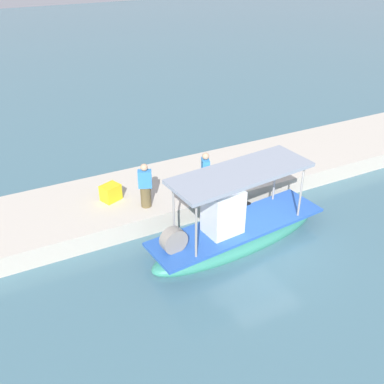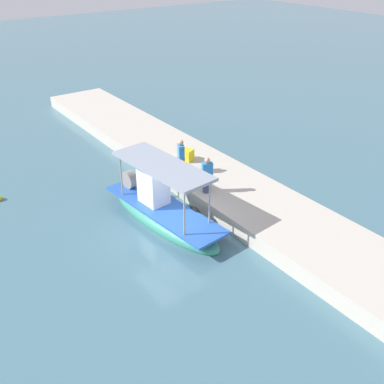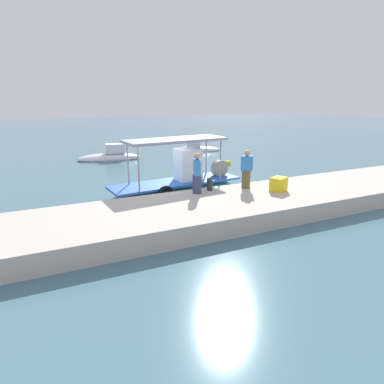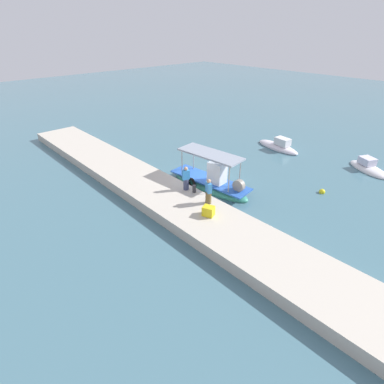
{
  "view_description": "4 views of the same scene",
  "coord_description": "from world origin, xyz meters",
  "px_view_note": "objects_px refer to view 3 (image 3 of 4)",
  "views": [
    {
      "loc": [
        7.63,
        9.86,
        8.88
      ],
      "look_at": [
        1.44,
        -2.21,
        1.03
      ],
      "focal_mm": 41.95,
      "sensor_mm": 36.0,
      "label": 1
    },
    {
      "loc": [
        -12.93,
        8.24,
        10.28
      ],
      "look_at": [
        0.55,
        -1.47,
        1.08
      ],
      "focal_mm": 42.7,
      "sensor_mm": 36.0,
      "label": 2
    },
    {
      "loc": [
        -4.79,
        -14.04,
        4.45
      ],
      "look_at": [
        0.51,
        -2.55,
        0.79
      ],
      "focal_mm": 31.07,
      "sensor_mm": 36.0,
      "label": 3
    },
    {
      "loc": [
        13.79,
        -14.0,
        10.18
      ],
      "look_at": [
        1.54,
        -2.59,
        0.85
      ],
      "focal_mm": 28.08,
      "sensor_mm": 36.0,
      "label": 4
    }
  ],
  "objects_px": {
    "marker_buoy": "(228,163)",
    "moored_boat_near": "(110,157)",
    "fisherman_by_crate": "(197,175)",
    "mooring_bollard": "(210,184)",
    "cargo_crate": "(279,184)",
    "moored_boat_mid": "(198,149)",
    "fisherman_near_bollard": "(246,171)",
    "main_fishing_boat": "(178,185)"
  },
  "relations": [
    {
      "from": "marker_buoy",
      "to": "moored_boat_near",
      "type": "relative_size",
      "value": 0.09
    },
    {
      "from": "fisherman_by_crate",
      "to": "marker_buoy",
      "type": "distance_m",
      "value": 9.53
    },
    {
      "from": "mooring_bollard",
      "to": "cargo_crate",
      "type": "relative_size",
      "value": 0.8
    },
    {
      "from": "cargo_crate",
      "to": "moored_boat_near",
      "type": "xyz_separation_m",
      "value": [
        -4.15,
        13.68,
        -0.76
      ]
    },
    {
      "from": "mooring_bollard",
      "to": "moored_boat_mid",
      "type": "distance_m",
      "value": 14.82
    },
    {
      "from": "fisherman_by_crate",
      "to": "mooring_bollard",
      "type": "distance_m",
      "value": 0.82
    },
    {
      "from": "fisherman_by_crate",
      "to": "mooring_bollard",
      "type": "relative_size",
      "value": 3.2
    },
    {
      "from": "fisherman_near_bollard",
      "to": "mooring_bollard",
      "type": "bearing_deg",
      "value": 168.98
    },
    {
      "from": "fisherman_by_crate",
      "to": "moored_boat_mid",
      "type": "relative_size",
      "value": 0.41
    },
    {
      "from": "cargo_crate",
      "to": "moored_boat_mid",
      "type": "distance_m",
      "value": 15.23
    },
    {
      "from": "cargo_crate",
      "to": "fisherman_near_bollard",
      "type": "bearing_deg",
      "value": 134.58
    },
    {
      "from": "moored_boat_near",
      "to": "cargo_crate",
      "type": "bearing_deg",
      "value": -73.11
    },
    {
      "from": "fisherman_by_crate",
      "to": "mooring_bollard",
      "type": "height_order",
      "value": "fisherman_by_crate"
    },
    {
      "from": "main_fishing_boat",
      "to": "fisherman_near_bollard",
      "type": "xyz_separation_m",
      "value": [
        2.12,
        -2.41,
        0.95
      ]
    },
    {
      "from": "moored_boat_near",
      "to": "main_fishing_boat",
      "type": "bearing_deg",
      "value": -83.99
    },
    {
      "from": "marker_buoy",
      "to": "moored_boat_mid",
      "type": "xyz_separation_m",
      "value": [
        0.76,
        6.28,
        0.07
      ]
    },
    {
      "from": "fisherman_by_crate",
      "to": "moored_boat_near",
      "type": "xyz_separation_m",
      "value": [
        -0.99,
        12.53,
        -1.21
      ]
    },
    {
      "from": "marker_buoy",
      "to": "moored_boat_near",
      "type": "distance_m",
      "value": 8.56
    },
    {
      "from": "fisherman_near_bollard",
      "to": "cargo_crate",
      "type": "bearing_deg",
      "value": -45.42
    },
    {
      "from": "main_fishing_boat",
      "to": "fisherman_by_crate",
      "type": "distance_m",
      "value": 2.43
    },
    {
      "from": "fisherman_by_crate",
      "to": "marker_buoy",
      "type": "relative_size",
      "value": 3.98
    },
    {
      "from": "moored_boat_near",
      "to": "moored_boat_mid",
      "type": "distance_m",
      "value": 7.69
    },
    {
      "from": "fisherman_by_crate",
      "to": "moored_boat_mid",
      "type": "bearing_deg",
      "value": 64.16
    },
    {
      "from": "fisherman_by_crate",
      "to": "marker_buoy",
      "type": "bearing_deg",
      "value": 51.6
    },
    {
      "from": "fisherman_by_crate",
      "to": "cargo_crate",
      "type": "distance_m",
      "value": 3.4
    },
    {
      "from": "fisherman_near_bollard",
      "to": "main_fishing_boat",
      "type": "bearing_deg",
      "value": 131.29
    },
    {
      "from": "moored_boat_mid",
      "to": "fisherman_near_bollard",
      "type": "bearing_deg",
      "value": -107.63
    },
    {
      "from": "fisherman_by_crate",
      "to": "mooring_bollard",
      "type": "bearing_deg",
      "value": 11.04
    },
    {
      "from": "fisherman_near_bollard",
      "to": "cargo_crate",
      "type": "relative_size",
      "value": 2.56
    },
    {
      "from": "mooring_bollard",
      "to": "cargo_crate",
      "type": "distance_m",
      "value": 2.82
    },
    {
      "from": "fisherman_near_bollard",
      "to": "cargo_crate",
      "type": "height_order",
      "value": "fisherman_near_bollard"
    },
    {
      "from": "fisherman_near_bollard",
      "to": "fisherman_by_crate",
      "type": "relative_size",
      "value": 1.0
    },
    {
      "from": "mooring_bollard",
      "to": "moored_boat_mid",
      "type": "height_order",
      "value": "mooring_bollard"
    },
    {
      "from": "main_fishing_boat",
      "to": "cargo_crate",
      "type": "xyz_separation_m",
      "value": [
        3.07,
        -3.38,
        0.5
      ]
    },
    {
      "from": "main_fishing_boat",
      "to": "marker_buoy",
      "type": "relative_size",
      "value": 16.09
    },
    {
      "from": "main_fishing_boat",
      "to": "moored_boat_mid",
      "type": "xyz_separation_m",
      "value": [
        6.52,
        11.43,
        -0.32
      ]
    },
    {
      "from": "fisherman_near_bollard",
      "to": "mooring_bollard",
      "type": "relative_size",
      "value": 3.19
    },
    {
      "from": "marker_buoy",
      "to": "moored_boat_mid",
      "type": "bearing_deg",
      "value": 83.08
    },
    {
      "from": "mooring_bollard",
      "to": "fisherman_by_crate",
      "type": "bearing_deg",
      "value": -168.96
    },
    {
      "from": "cargo_crate",
      "to": "moored_boat_near",
      "type": "distance_m",
      "value": 14.31
    },
    {
      "from": "main_fishing_boat",
      "to": "moored_boat_near",
      "type": "height_order",
      "value": "main_fishing_boat"
    },
    {
      "from": "moored_boat_near",
      "to": "marker_buoy",
      "type": "bearing_deg",
      "value": -36.93
    }
  ]
}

